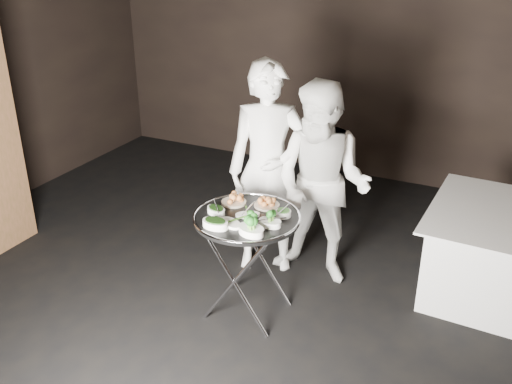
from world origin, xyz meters
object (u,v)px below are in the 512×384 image
at_px(tray_stand, 247,261).
at_px(dining_table, 508,256).
at_px(serving_tray, 247,218).
at_px(waiter_left, 268,169).
at_px(waiter_right, 322,185).

height_order(tray_stand, dining_table, tray_stand).
height_order(serving_tray, dining_table, serving_tray).
height_order(tray_stand, waiter_left, waiter_left).
relative_size(tray_stand, waiter_right, 0.48).
bearing_deg(waiter_right, waiter_left, -176.28).
bearing_deg(waiter_right, dining_table, 16.07).
xyz_separation_m(tray_stand, waiter_left, (-0.16, 0.70, 0.44)).
xyz_separation_m(waiter_left, dining_table, (1.89, 0.39, -0.54)).
relative_size(waiter_left, waiter_right, 1.07).
height_order(tray_stand, waiter_right, waiter_right).
bearing_deg(serving_tray, dining_table, 32.16).
relative_size(waiter_left, dining_table, 1.45).
height_order(tray_stand, serving_tray, serving_tray).
distance_m(tray_stand, waiter_right, 0.87).
bearing_deg(waiter_right, tray_stand, -111.42).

